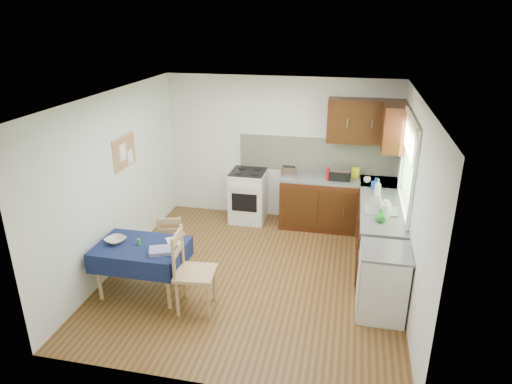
% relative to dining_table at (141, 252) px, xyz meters
% --- Properties ---
extents(floor, '(4.20, 4.20, 0.00)m').
position_rel_dining_table_xyz_m(floor, '(1.34, 0.70, -0.58)').
color(floor, '#523315').
rests_on(floor, ground).
extents(ceiling, '(4.00, 4.20, 0.02)m').
position_rel_dining_table_xyz_m(ceiling, '(1.34, 0.70, 1.92)').
color(ceiling, silver).
rests_on(ceiling, wall_back).
extents(wall_back, '(4.00, 0.02, 2.50)m').
position_rel_dining_table_xyz_m(wall_back, '(1.34, 2.80, 0.67)').
color(wall_back, silver).
rests_on(wall_back, ground).
extents(wall_front, '(4.00, 0.02, 2.50)m').
position_rel_dining_table_xyz_m(wall_front, '(1.34, -1.40, 0.67)').
color(wall_front, silver).
rests_on(wall_front, ground).
extents(wall_left, '(0.02, 4.20, 2.50)m').
position_rel_dining_table_xyz_m(wall_left, '(-0.66, 0.70, 0.67)').
color(wall_left, white).
rests_on(wall_left, ground).
extents(wall_right, '(0.02, 4.20, 2.50)m').
position_rel_dining_table_xyz_m(wall_right, '(3.34, 0.70, 0.67)').
color(wall_right, silver).
rests_on(wall_right, ground).
extents(base_cabinets, '(1.90, 2.30, 0.86)m').
position_rel_dining_table_xyz_m(base_cabinets, '(2.70, 1.96, -0.15)').
color(base_cabinets, '#361209').
rests_on(base_cabinets, ground).
extents(worktop_back, '(1.90, 0.60, 0.04)m').
position_rel_dining_table_xyz_m(worktop_back, '(2.39, 2.50, 0.30)').
color(worktop_back, slate).
rests_on(worktop_back, base_cabinets).
extents(worktop_right, '(0.60, 1.70, 0.04)m').
position_rel_dining_table_xyz_m(worktop_right, '(3.04, 1.35, 0.30)').
color(worktop_right, slate).
rests_on(worktop_right, base_cabinets).
extents(worktop_corner, '(0.60, 0.60, 0.04)m').
position_rel_dining_table_xyz_m(worktop_corner, '(3.04, 2.50, 0.30)').
color(worktop_corner, slate).
rests_on(worktop_corner, base_cabinets).
extents(splashback, '(2.70, 0.02, 0.60)m').
position_rel_dining_table_xyz_m(splashback, '(1.99, 2.78, 0.62)').
color(splashback, beige).
rests_on(splashback, wall_back).
extents(upper_cabinets, '(1.20, 0.85, 0.70)m').
position_rel_dining_table_xyz_m(upper_cabinets, '(2.87, 2.50, 1.27)').
color(upper_cabinets, '#361209').
rests_on(upper_cabinets, wall_back).
extents(stove, '(0.60, 0.61, 0.92)m').
position_rel_dining_table_xyz_m(stove, '(0.84, 2.50, -0.12)').
color(stove, silver).
rests_on(stove, ground).
extents(window, '(0.04, 1.48, 1.26)m').
position_rel_dining_table_xyz_m(window, '(3.31, 1.40, 1.07)').
color(window, '#2F5121').
rests_on(window, wall_right).
extents(fridge, '(0.58, 0.60, 0.89)m').
position_rel_dining_table_xyz_m(fridge, '(3.04, 0.15, -0.14)').
color(fridge, silver).
rests_on(fridge, ground).
extents(corkboard, '(0.04, 0.62, 0.47)m').
position_rel_dining_table_xyz_m(corkboard, '(-0.63, 1.00, 1.02)').
color(corkboard, tan).
rests_on(corkboard, wall_left).
extents(dining_table, '(1.14, 0.77, 0.69)m').
position_rel_dining_table_xyz_m(dining_table, '(0.00, 0.00, 0.00)').
color(dining_table, '#0E1038').
rests_on(dining_table, ground).
extents(chair_far, '(0.47, 0.47, 0.84)m').
position_rel_dining_table_xyz_m(chair_far, '(0.13, 0.67, -0.14)').
color(chair_far, tan).
rests_on(chair_far, ground).
extents(chair_near, '(0.51, 0.51, 1.06)m').
position_rel_dining_table_xyz_m(chair_near, '(0.75, -0.21, -0.02)').
color(chair_near, tan).
rests_on(chair_near, ground).
extents(toaster, '(0.25, 0.15, 0.19)m').
position_rel_dining_table_xyz_m(toaster, '(1.56, 2.42, 0.40)').
color(toaster, '#ACACB1').
rests_on(toaster, worktop_back).
extents(sandwich_press, '(0.33, 0.29, 0.19)m').
position_rel_dining_table_xyz_m(sandwich_press, '(2.40, 2.47, 0.41)').
color(sandwich_press, black).
rests_on(sandwich_press, worktop_back).
extents(sauce_bottle, '(0.05, 0.05, 0.23)m').
position_rel_dining_table_xyz_m(sauce_bottle, '(2.21, 2.37, 0.43)').
color(sauce_bottle, red).
rests_on(sauce_bottle, worktop_back).
extents(yellow_packet, '(0.14, 0.10, 0.17)m').
position_rel_dining_table_xyz_m(yellow_packet, '(2.65, 2.60, 0.40)').
color(yellow_packet, yellow).
rests_on(yellow_packet, worktop_back).
extents(dish_rack, '(0.44, 0.34, 0.21)m').
position_rel_dining_table_xyz_m(dish_rack, '(3.02, 1.25, 0.34)').
color(dish_rack, gray).
rests_on(dish_rack, worktop_right).
extents(kettle, '(0.14, 0.14, 0.24)m').
position_rel_dining_table_xyz_m(kettle, '(3.06, 1.10, 0.43)').
color(kettle, silver).
rests_on(kettle, worktop_right).
extents(cup, '(0.13, 0.13, 0.09)m').
position_rel_dining_table_xyz_m(cup, '(2.84, 2.40, 0.36)').
color(cup, white).
rests_on(cup, worktop_back).
extents(soap_bottle_a, '(0.12, 0.12, 0.27)m').
position_rel_dining_table_xyz_m(soap_bottle_a, '(2.98, 1.83, 0.45)').
color(soap_bottle_a, silver).
rests_on(soap_bottle_a, worktop_right).
extents(soap_bottle_b, '(0.12, 0.12, 0.19)m').
position_rel_dining_table_xyz_m(soap_bottle_b, '(2.96, 2.10, 0.41)').
color(soap_bottle_b, blue).
rests_on(soap_bottle_b, worktop_right).
extents(soap_bottle_c, '(0.20, 0.20, 0.18)m').
position_rel_dining_table_xyz_m(soap_bottle_c, '(2.99, 0.90, 0.41)').
color(soap_bottle_c, '#268B2A').
rests_on(soap_bottle_c, worktop_right).
extents(plate_bowl, '(0.32, 0.32, 0.06)m').
position_rel_dining_table_xyz_m(plate_bowl, '(-0.35, 0.00, 0.14)').
color(plate_bowl, beige).
rests_on(plate_bowl, dining_table).
extents(book, '(0.29, 0.30, 0.02)m').
position_rel_dining_table_xyz_m(book, '(0.32, 0.12, 0.11)').
color(book, white).
rests_on(book, dining_table).
extents(spice_jar, '(0.04, 0.04, 0.09)m').
position_rel_dining_table_xyz_m(spice_jar, '(-0.02, 0.00, 0.15)').
color(spice_jar, green).
rests_on(spice_jar, dining_table).
extents(tea_towel, '(0.35, 0.31, 0.05)m').
position_rel_dining_table_xyz_m(tea_towel, '(0.33, -0.12, 0.13)').
color(tea_towel, navy).
rests_on(tea_towel, dining_table).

